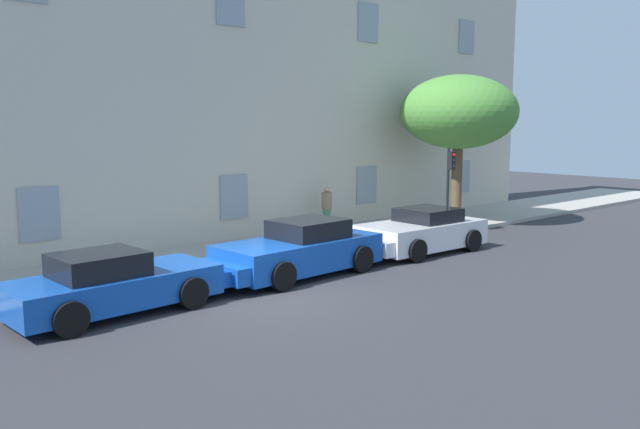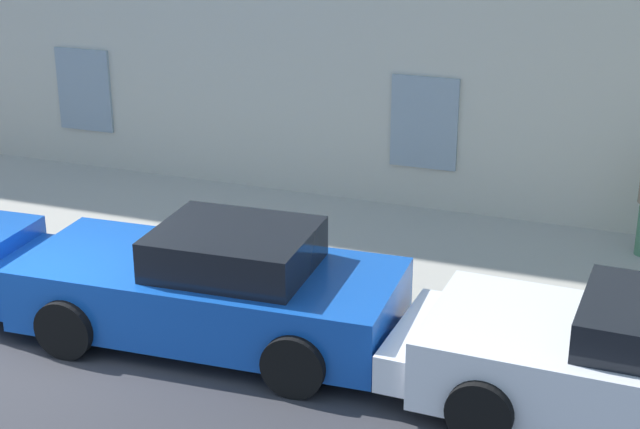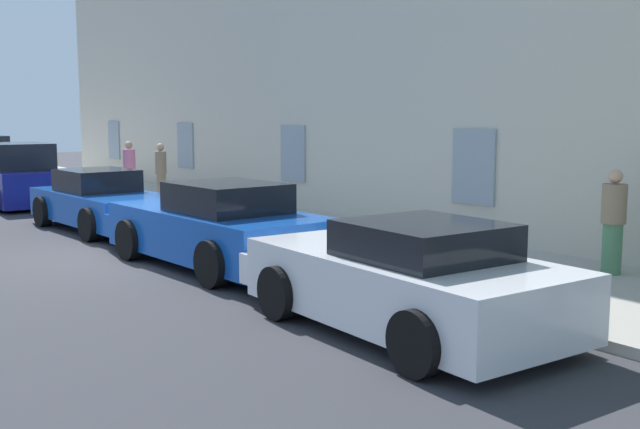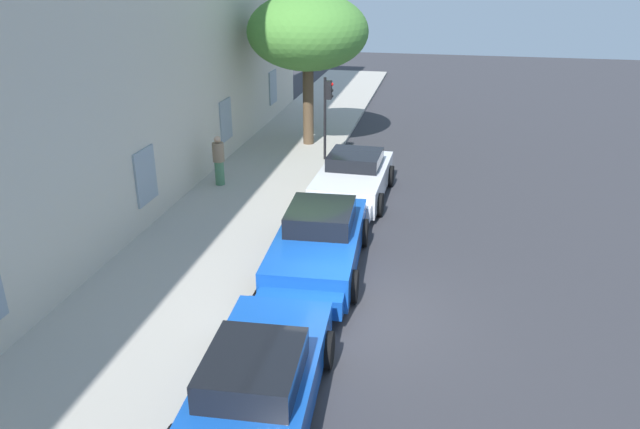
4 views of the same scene
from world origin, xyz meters
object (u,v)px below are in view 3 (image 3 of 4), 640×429
Objects in this scene: pedestrian_admiring at (613,221)px; pedestrian_bystander at (161,172)px; sportscar_yellow_flank at (212,227)px; sportscar_red_lead at (106,204)px; sportscar_white_middle at (397,279)px; pedestrian_strolling at (130,170)px; hatchback_distant at (20,178)px.

pedestrian_admiring is 0.98× the size of pedestrian_bystander.
sportscar_red_lead is at bearing -179.17° from sportscar_yellow_flank.
sportscar_red_lead is 1.05× the size of sportscar_white_middle.
pedestrian_bystander is at bearing 138.96° from sportscar_red_lead.
sportscar_white_middle is at bearing -0.96° from sportscar_yellow_flank.
pedestrian_strolling reaches higher than pedestrian_bystander.
hatchback_distant is 3.11m from pedestrian_strolling.
sportscar_red_lead is at bearing -28.62° from pedestrian_strolling.
pedestrian_strolling reaches higher than sportscar_red_lead.
hatchback_distant is (-5.87, -0.33, 0.21)m from sportscar_red_lead.
pedestrian_bystander is at bearing 50.60° from hatchback_distant.
pedestrian_strolling is 1.02× the size of pedestrian_bystander.
sportscar_yellow_flank is 8.65m from pedestrian_bystander.
pedestrian_strolling is (-14.03, 2.28, 0.40)m from sportscar_white_middle.
pedestrian_admiring is (0.10, 4.44, 0.36)m from sportscar_white_middle.
hatchback_distant is 4.10m from pedestrian_bystander.
hatchback_distant reaches higher than sportscar_yellow_flank.
hatchback_distant is at bearing -178.85° from sportscar_white_middle.
sportscar_white_middle is 2.84× the size of pedestrian_admiring.
hatchback_distant is 2.24× the size of pedestrian_bystander.
sportscar_yellow_flank reaches higher than sportscar_white_middle.
hatchback_distant is 2.18× the size of pedestrian_strolling.
pedestrian_strolling reaches higher than sportscar_white_middle.
pedestrian_admiring is at bearing 8.69° from pedestrian_strolling.
sportscar_yellow_flank is at bearing 0.83° from sportscar_red_lead.
pedestrian_strolling is at bearing 170.77° from sportscar_white_middle.
sportscar_white_middle is 15.74m from hatchback_distant.
sportscar_white_middle is 2.72× the size of pedestrian_strolling.
sportscar_yellow_flank is 3.06× the size of pedestrian_bystander.
pedestrian_admiring is 0.96× the size of pedestrian_strolling.
pedestrian_admiring is 14.30m from pedestrian_strolling.
pedestrian_strolling is (-4.16, 2.27, 0.41)m from sportscar_red_lead.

